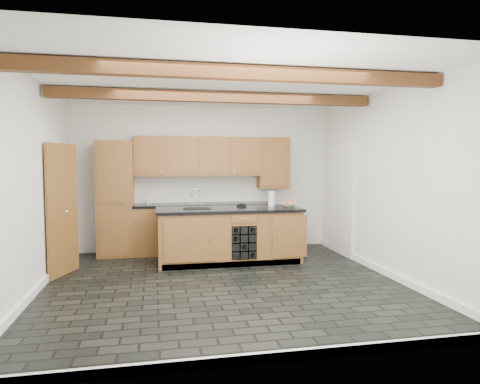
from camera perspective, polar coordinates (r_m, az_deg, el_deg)
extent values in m
plane|color=black|center=(6.22, -2.20, -12.03)|extent=(5.00, 5.00, 0.00)
plane|color=white|center=(8.46, -4.93, 1.84)|extent=(5.00, 0.00, 5.00)
plane|color=white|center=(6.11, -26.06, 0.62)|extent=(0.00, 5.00, 5.00)
plane|color=white|center=(6.84, 18.91, 1.13)|extent=(0.00, 5.00, 5.00)
plane|color=white|center=(6.07, -2.27, 14.27)|extent=(5.00, 5.00, 0.00)
cube|color=#543415|center=(4.90, 0.04, 15.58)|extent=(4.90, 0.15, 0.15)
cube|color=#543415|center=(6.64, -3.11, 12.50)|extent=(4.90, 0.15, 0.15)
cube|color=white|center=(6.32, -25.50, -11.69)|extent=(0.04, 5.00, 0.10)
cube|color=white|center=(7.03, 18.52, -9.94)|extent=(0.04, 5.00, 0.10)
cube|color=white|center=(3.92, 4.02, -21.16)|extent=(5.00, 0.04, 0.10)
cube|color=white|center=(7.39, -23.20, -1.74)|extent=(0.06, 0.94, 2.04)
cube|color=brown|center=(7.02, -22.58, -2.17)|extent=(0.31, 0.77, 2.00)
cube|color=white|center=(8.18, 13.37, -1.00)|extent=(0.06, 0.98, 2.04)
cube|color=black|center=(8.19, 13.53, -1.13)|extent=(0.02, 0.86, 1.96)
cube|color=brown|center=(8.16, -16.27, -0.85)|extent=(0.65, 0.60, 2.10)
cube|color=brown|center=(8.25, -4.83, -4.92)|extent=(2.60, 0.60, 0.88)
cube|color=black|center=(8.19, -4.85, -1.70)|extent=(2.64, 0.62, 0.05)
cube|color=white|center=(8.46, -5.08, 0.41)|extent=(2.60, 0.02, 0.52)
cube|color=brown|center=(8.27, -5.67, 4.73)|extent=(2.40, 0.35, 0.75)
cube|color=brown|center=(8.55, 4.41, 3.87)|extent=(0.60, 0.35, 1.00)
cube|color=brown|center=(7.42, -1.52, -5.91)|extent=(2.40, 0.90, 0.88)
cube|color=black|center=(7.35, -1.53, -2.34)|extent=(2.46, 0.96, 0.05)
cube|color=brown|center=(6.87, -6.82, -6.40)|extent=(0.80, 0.02, 0.70)
cube|color=brown|center=(7.20, 6.63, -5.93)|extent=(0.60, 0.02, 0.70)
cube|color=black|center=(7.16, 0.34, -6.60)|extent=(0.42, 0.30, 0.56)
cylinder|color=black|center=(7.19, 1.51, -8.26)|extent=(0.07, 0.26, 0.07)
cylinder|color=black|center=(7.12, 1.51, -4.95)|extent=(0.07, 0.26, 0.07)
cylinder|color=black|center=(7.06, -0.71, -5.02)|extent=(0.07, 0.26, 0.07)
cylinder|color=black|center=(7.13, 0.40, -7.21)|extent=(0.07, 0.26, 0.07)
cylinder|color=black|center=(7.08, -0.71, -6.14)|extent=(0.07, 0.26, 0.07)
cube|color=black|center=(7.28, -5.80, -2.27)|extent=(0.45, 0.40, 0.02)
cylinder|color=silver|center=(7.45, -5.94, -1.32)|extent=(0.02, 0.02, 0.20)
torus|color=silver|center=(7.43, -5.95, -0.24)|extent=(0.18, 0.02, 0.18)
cylinder|color=silver|center=(7.44, -6.55, -1.79)|extent=(0.02, 0.02, 0.08)
cylinder|color=silver|center=(7.46, -5.33, -1.77)|extent=(0.02, 0.02, 0.08)
cube|color=black|center=(7.60, 0.19, -1.80)|extent=(0.18, 0.14, 0.04)
cylinder|color=black|center=(7.60, 0.19, -1.62)|extent=(0.11, 0.11, 0.01)
imported|color=silver|center=(7.61, 6.50, -1.72)|extent=(0.34, 0.34, 0.06)
sphere|color=red|center=(7.62, 6.86, -1.46)|extent=(0.07, 0.07, 0.07)
sphere|color=#DA5F13|center=(7.66, 6.51, -1.43)|extent=(0.07, 0.07, 0.07)
sphere|color=#508B26|center=(7.63, 6.15, -1.45)|extent=(0.07, 0.07, 0.07)
sphere|color=red|center=(7.57, 6.27, -1.49)|extent=(0.07, 0.07, 0.07)
sphere|color=orange|center=(7.57, 6.72, -1.50)|extent=(0.07, 0.07, 0.07)
cylinder|color=white|center=(7.66, 4.22, -0.92)|extent=(0.12, 0.12, 0.26)
imported|color=white|center=(8.17, -12.20, -1.25)|extent=(0.12, 0.12, 0.10)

